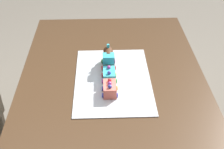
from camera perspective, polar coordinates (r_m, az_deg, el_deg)
dining_table at (r=1.82m, az=0.07°, el=-2.68°), size 1.40×1.00×0.74m
cake_board at (r=1.72m, az=0.00°, el=-0.87°), size 0.60×0.40×0.00m
cake_locomotive at (r=1.79m, az=-0.65°, el=2.75°), size 0.14×0.08×0.12m
cake_car_caboose_turquoise at (r=1.69m, az=-0.52°, el=-0.11°), size 0.10×0.08×0.07m
cake_car_hopper_coral at (r=1.60m, az=-0.40°, el=-2.54°), size 0.10×0.08×0.07m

